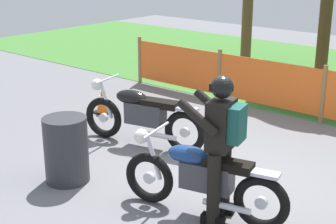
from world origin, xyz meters
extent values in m
cube|color=slate|center=(0.00, 0.00, -0.01)|extent=(24.00, 24.00, 0.02)
cylinder|color=olive|center=(-4.37, 2.95, 0.53)|extent=(0.08, 0.08, 1.05)
cylinder|color=olive|center=(-2.18, 2.95, 0.53)|extent=(0.08, 0.08, 1.05)
cylinder|color=olive|center=(0.00, 2.95, 0.53)|extent=(0.08, 0.08, 1.05)
cube|color=orange|center=(-3.28, 2.95, 0.54)|extent=(2.10, 0.02, 0.85)
cube|color=orange|center=(-1.09, 2.95, 0.54)|extent=(2.10, 0.02, 0.85)
cylinder|color=brown|center=(-3.76, 6.46, 1.53)|extent=(0.28, 0.28, 3.06)
cylinder|color=brown|center=(-1.32, 5.80, 1.54)|extent=(0.28, 0.28, 3.08)
torus|color=black|center=(-0.35, -1.13, 0.32)|extent=(0.65, 0.26, 0.64)
cylinder|color=silver|center=(-0.35, -1.13, 0.32)|extent=(0.15, 0.09, 0.14)
torus|color=black|center=(1.00, -0.81, 0.32)|extent=(0.65, 0.26, 0.64)
cylinder|color=silver|center=(1.00, -0.81, 0.32)|extent=(0.15, 0.09, 0.14)
cube|color=#38383D|center=(0.37, -0.96, 0.50)|extent=(0.64, 0.37, 0.32)
ellipsoid|color=navy|center=(0.15, -1.01, 0.72)|extent=(0.56, 0.35, 0.22)
cube|color=black|center=(0.61, -0.90, 0.69)|extent=(0.59, 0.34, 0.10)
cube|color=silver|center=(1.00, -0.81, 0.67)|extent=(0.39, 0.24, 0.04)
cylinder|color=silver|center=(-0.30, -1.12, 0.61)|extent=(0.24, 0.11, 0.57)
sphere|color=white|center=(-0.45, -1.16, 0.84)|extent=(0.22, 0.22, 0.18)
cylinder|color=silver|center=(-0.26, -1.11, 0.95)|extent=(0.17, 0.59, 0.03)
cylinder|color=silver|center=(0.69, -1.02, 0.26)|extent=(0.55, 0.20, 0.07)
torus|color=black|center=(-2.41, 0.02, 0.33)|extent=(0.68, 0.26, 0.67)
cylinder|color=silver|center=(-2.41, 0.02, 0.33)|extent=(0.16, 0.09, 0.15)
torus|color=black|center=(-0.98, 0.34, 0.33)|extent=(0.68, 0.26, 0.67)
cylinder|color=silver|center=(-0.98, 0.34, 0.33)|extent=(0.16, 0.09, 0.15)
cube|color=#38383D|center=(-1.65, 0.19, 0.52)|extent=(0.67, 0.38, 0.33)
ellipsoid|color=black|center=(-1.88, 0.14, 0.75)|extent=(0.59, 0.36, 0.23)
cube|color=black|center=(-1.39, 0.25, 0.72)|extent=(0.62, 0.35, 0.10)
cube|color=silver|center=(-0.98, 0.34, 0.70)|extent=(0.40, 0.25, 0.04)
cylinder|color=silver|center=(-2.35, 0.03, 0.64)|extent=(0.25, 0.11, 0.59)
sphere|color=white|center=(-2.51, 0.00, 0.88)|extent=(0.23, 0.23, 0.19)
cylinder|color=silver|center=(-2.31, 0.04, 0.99)|extent=(0.17, 0.62, 0.03)
cylinder|color=silver|center=(-1.31, 0.12, 0.27)|extent=(0.58, 0.20, 0.07)
cylinder|color=black|center=(0.55, -1.08, 0.43)|extent=(0.18, 0.18, 0.86)
cube|color=black|center=(0.55, -1.08, 0.06)|extent=(0.28, 0.17, 0.12)
cylinder|color=black|center=(0.48, -0.77, 0.43)|extent=(0.18, 0.18, 0.86)
cube|color=black|center=(0.48, -0.77, 0.06)|extent=(0.28, 0.17, 0.12)
cube|color=black|center=(0.52, -0.92, 1.14)|extent=(0.32, 0.41, 0.56)
cylinder|color=black|center=(0.39, -1.18, 1.26)|extent=(0.49, 0.21, 0.38)
cylinder|color=black|center=(0.29, -0.75, 1.26)|extent=(0.49, 0.21, 0.38)
sphere|color=black|center=(0.52, -0.92, 1.56)|extent=(0.30, 0.30, 0.25)
cube|color=black|center=(0.42, -0.95, 1.56)|extent=(0.07, 0.18, 0.08)
cube|color=#194C47|center=(0.68, -0.88, 1.18)|extent=(0.22, 0.31, 0.40)
cube|color=black|center=(-3.36, 0.88, 0.01)|extent=(0.32, 0.32, 0.03)
cone|color=orange|center=(-3.36, 0.88, 0.28)|extent=(0.26, 0.26, 0.50)
cylinder|color=white|center=(-3.36, 0.88, 0.31)|extent=(0.15, 0.15, 0.06)
cylinder|color=#2D2D33|center=(-1.59, -1.40, 0.44)|extent=(0.58, 0.58, 0.88)
camera|label=1|loc=(3.45, -5.26, 2.99)|focal=54.56mm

